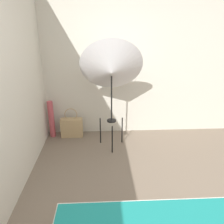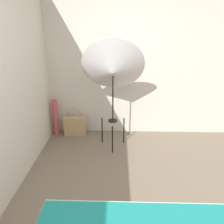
# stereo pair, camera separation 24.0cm
# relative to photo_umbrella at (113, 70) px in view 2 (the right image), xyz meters

# --- Properties ---
(wall_back) EXTENTS (8.00, 0.05, 2.60)m
(wall_back) POSITION_rel_photo_umbrella_xyz_m (0.36, 0.58, 0.02)
(wall_back) COLOR beige
(wall_back) RESTS_ON ground_plane
(wall_side_left) EXTENTS (0.05, 8.00, 2.60)m
(wall_side_left) POSITION_rel_photo_umbrella_xyz_m (-1.17, -0.87, 0.02)
(wall_side_left) COLOR beige
(wall_side_left) RESTS_ON ground_plane
(photo_umbrella) EXTENTS (0.95, 0.65, 1.74)m
(photo_umbrella) POSITION_rel_photo_umbrella_xyz_m (0.00, 0.00, 0.00)
(photo_umbrella) COLOR black
(photo_umbrella) RESTS_ON ground_plane
(tote_bag) EXTENTS (0.39, 0.14, 0.54)m
(tote_bag) POSITION_rel_photo_umbrella_xyz_m (-0.70, 0.37, -1.10)
(tote_bag) COLOR tan
(tote_bag) RESTS_ON ground_plane
(paper_roll) EXTENTS (0.10, 0.10, 0.67)m
(paper_roll) POSITION_rel_photo_umbrella_xyz_m (-1.05, 0.39, -0.94)
(paper_roll) COLOR #BC4C56
(paper_roll) RESTS_ON ground_plane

